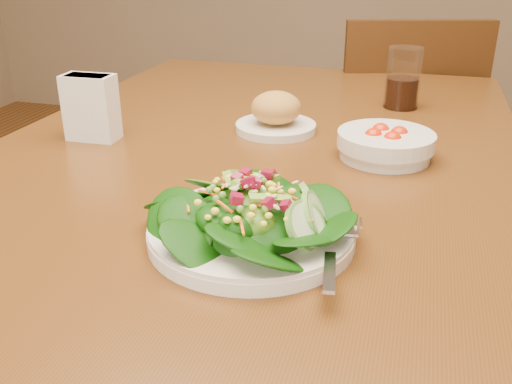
% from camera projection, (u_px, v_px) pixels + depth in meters
% --- Properties ---
extents(dining_table, '(0.90, 1.40, 0.75)m').
position_uv_depth(dining_table, '(249.00, 207.00, 0.99)').
color(dining_table, '#523111').
rests_on(dining_table, ground_plane).
extents(chair_far, '(0.51, 0.51, 0.88)m').
position_uv_depth(chair_far, '(395.00, 155.00, 1.74)').
color(chair_far, '#331F08').
rests_on(chair_far, ground_plane).
extents(salad_plate, '(0.25, 0.25, 0.07)m').
position_uv_depth(salad_plate, '(258.00, 220.00, 0.67)').
color(salad_plate, silver).
rests_on(salad_plate, dining_table).
extents(bread_plate, '(0.15, 0.15, 0.08)m').
position_uv_depth(bread_plate, '(276.00, 115.00, 1.05)').
color(bread_plate, silver).
rests_on(bread_plate, dining_table).
extents(tomato_bowl, '(0.16, 0.16, 0.05)m').
position_uv_depth(tomato_bowl, '(385.00, 144.00, 0.92)').
color(tomato_bowl, silver).
rests_on(tomato_bowl, dining_table).
extents(drinking_glass, '(0.07, 0.07, 0.12)m').
position_uv_depth(drinking_glass, '(403.00, 82.00, 1.18)').
color(drinking_glass, silver).
rests_on(drinking_glass, dining_table).
extents(napkin_holder, '(0.09, 0.05, 0.11)m').
position_uv_depth(napkin_holder, '(91.00, 106.00, 0.99)').
color(napkin_holder, white).
rests_on(napkin_holder, dining_table).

